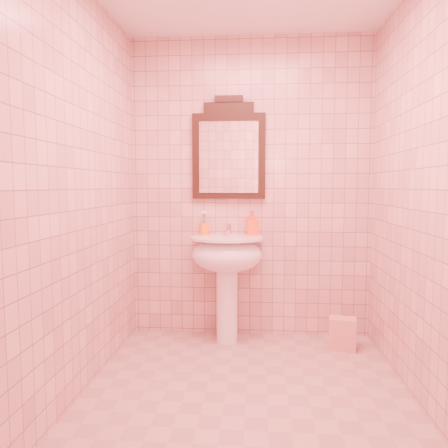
# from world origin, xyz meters

# --- Properties ---
(floor) EXTENTS (2.20, 2.20, 0.00)m
(floor) POSITION_xyz_m (0.00, 0.00, 0.00)
(floor) COLOR tan
(floor) RESTS_ON ground
(back_wall) EXTENTS (2.00, 0.02, 2.50)m
(back_wall) POSITION_xyz_m (0.00, 1.10, 1.25)
(back_wall) COLOR beige
(back_wall) RESTS_ON floor
(pedestal_sink) EXTENTS (0.58, 0.58, 0.86)m
(pedestal_sink) POSITION_xyz_m (-0.18, 0.87, 0.66)
(pedestal_sink) COLOR white
(pedestal_sink) RESTS_ON floor
(faucet) EXTENTS (0.04, 0.16, 0.11)m
(faucet) POSITION_xyz_m (-0.18, 1.01, 0.92)
(faucet) COLOR white
(faucet) RESTS_ON pedestal_sink
(mirror) EXTENTS (0.61, 0.06, 0.85)m
(mirror) POSITION_xyz_m (-0.18, 1.07, 1.56)
(mirror) COLOR black
(mirror) RESTS_ON back_wall
(toothbrush_cup) EXTENTS (0.08, 0.08, 0.18)m
(toothbrush_cup) POSITION_xyz_m (-0.38, 1.02, 0.91)
(toothbrush_cup) COLOR orange
(toothbrush_cup) RESTS_ON pedestal_sink
(soap_dispenser) EXTENTS (0.10, 0.11, 0.20)m
(soap_dispenser) POSITION_xyz_m (0.02, 1.02, 0.96)
(soap_dispenser) COLOR #FD4E15
(soap_dispenser) RESTS_ON pedestal_sink
(towel) EXTENTS (0.23, 0.17, 0.25)m
(towel) POSITION_xyz_m (0.73, 0.78, 0.12)
(towel) COLOR #EC988B
(towel) RESTS_ON floor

